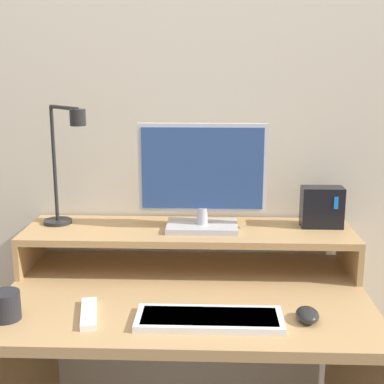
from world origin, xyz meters
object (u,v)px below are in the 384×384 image
at_px(remote_control, 89,313).
at_px(router_dock, 322,207).
at_px(monitor, 202,178).
at_px(mouse, 307,315).
at_px(desk_lamp, 65,164).
at_px(mug, 6,306).
at_px(keyboard, 209,319).

bearing_deg(remote_control, router_dock, 30.52).
bearing_deg(monitor, router_dock, 5.97).
distance_m(monitor, mouse, 0.55).
bearing_deg(remote_control, monitor, 50.96).
bearing_deg(mouse, desk_lamp, 153.04).
bearing_deg(mug, desk_lamp, 79.97).
xyz_separation_m(desk_lamp, keyboard, (0.47, -0.39, -0.34)).
bearing_deg(mouse, remote_control, 179.53).
xyz_separation_m(desk_lamp, remote_control, (0.14, -0.36, -0.34)).
xyz_separation_m(keyboard, mug, (-0.54, -0.00, 0.03)).
distance_m(desk_lamp, mug, 0.50).
bearing_deg(router_dock, mug, -154.50).
xyz_separation_m(monitor, remote_control, (-0.30, -0.36, -0.30)).
xyz_separation_m(mouse, remote_control, (-0.58, 0.00, -0.01)).
relative_size(router_dock, remote_control, 0.76).
bearing_deg(remote_control, mug, -173.45).
xyz_separation_m(router_dock, mouse, (-0.11, -0.41, -0.19)).
bearing_deg(router_dock, monitor, -174.03).
bearing_deg(desk_lamp, mug, -100.03).
height_order(desk_lamp, router_dock, desk_lamp).
distance_m(monitor, router_dock, 0.41).
bearing_deg(router_dock, keyboard, -130.49).
height_order(router_dock, mug, router_dock).
bearing_deg(monitor, mouse, -52.42).
height_order(keyboard, remote_control, keyboard).
xyz_separation_m(keyboard, mouse, (0.26, 0.02, 0.01)).
xyz_separation_m(desk_lamp, mouse, (0.72, -0.37, -0.33)).
bearing_deg(router_dock, remote_control, -149.48).
relative_size(router_dock, keyboard, 0.35).
relative_size(desk_lamp, keyboard, 1.03).
bearing_deg(keyboard, router_dock, 49.51).
height_order(mouse, remote_control, mouse).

